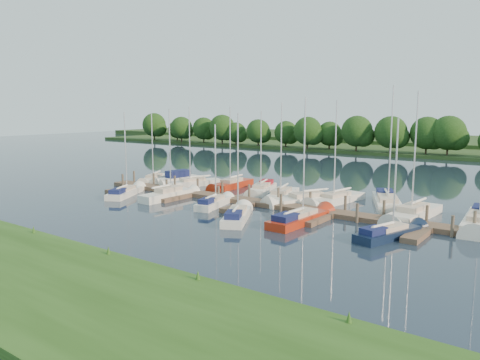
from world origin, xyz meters
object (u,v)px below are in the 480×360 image
Objects in this scene: sailboat_n_0 at (154,179)px; motorboat at (177,180)px; sailboat_s_2 at (214,203)px; sailboat_n_5 at (281,197)px; dock at (252,203)px.

sailboat_n_0 is 3.10m from motorboat.
motorboat is at bearing 176.86° from sailboat_n_0.
sailboat_n_0 is 17.38m from sailboat_s_2.
sailboat_n_0 reaches higher than motorboat.
sailboat_n_0 is 0.87× the size of sailboat_n_5.
sailboat_s_2 is (-2.61, -2.52, 0.11)m from dock.
sailboat_s_2 is (-3.34, -6.70, 0.04)m from sailboat_n_5.
sailboat_n_5 is (0.73, 4.18, 0.08)m from dock.
sailboat_s_2 is at bearing 48.52° from sailboat_n_5.
dock is 16.59m from motorboat.
sailboat_s_2 is (15.80, -7.23, 0.05)m from sailboat_n_0.
motorboat is at bearing -20.86° from sailboat_n_5.
dock is 4.25m from sailboat_n_5.
sailboat_n_0 reaches higher than dock.
sailboat_s_2 is at bearing -135.98° from dock.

